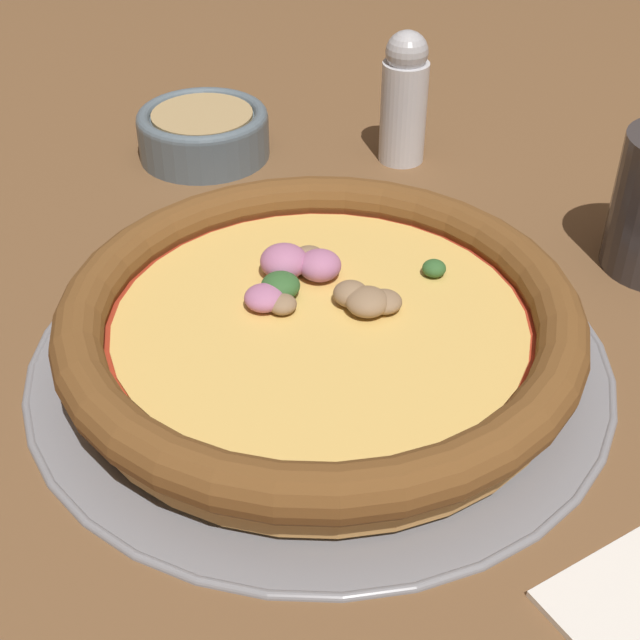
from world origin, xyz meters
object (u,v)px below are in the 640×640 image
(bowl_near, at_px, (203,131))
(pepper_shaker, at_px, (404,98))
(pizza, at_px, (320,321))
(pizza_tray, at_px, (320,353))

(bowl_near, xyz_separation_m, pepper_shaker, (-0.16, 0.08, 0.03))
(pizza, height_order, bowl_near, pizza)
(pizza_tray, bearing_deg, pepper_shaker, -130.37)
(pizza, bearing_deg, pizza_tray, 69.17)
(pizza, relative_size, bowl_near, 2.83)
(pizza_tray, relative_size, pepper_shaker, 3.21)
(pizza, xyz_separation_m, pepper_shaker, (-0.19, -0.22, 0.03))
(pizza, xyz_separation_m, bowl_near, (-0.03, -0.30, -0.00))
(bowl_near, bearing_deg, pizza_tray, 83.93)
(pizza_tray, relative_size, pizza, 1.13)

